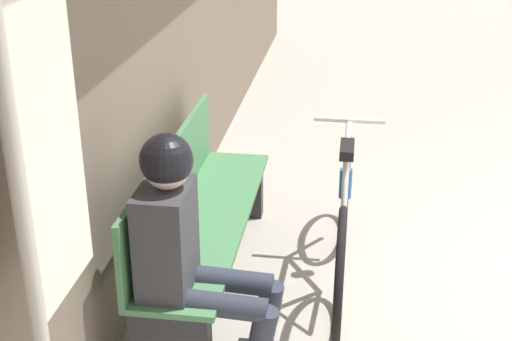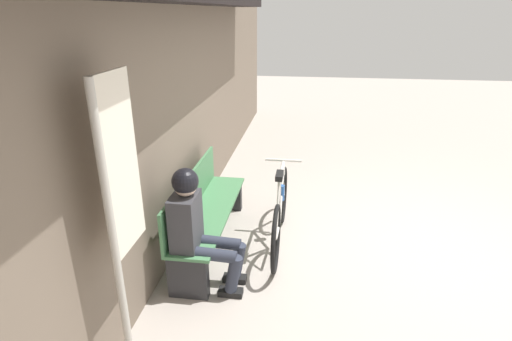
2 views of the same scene
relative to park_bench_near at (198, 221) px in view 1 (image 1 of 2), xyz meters
The scene contains 4 objects.
park_bench_near is the anchor object (origin of this frame).
bicycle 0.80m from the park_bench_near, 78.43° to the right, with size 1.67×0.40×0.91m.
person_seated 0.75m from the park_bench_near, behind, with size 0.34×0.63×1.16m.
banner_pole 1.85m from the park_bench_near, behind, with size 0.45×0.05×2.07m.
Camera 1 is at (-3.51, 1.45, 2.22)m, focal length 50.00 mm.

